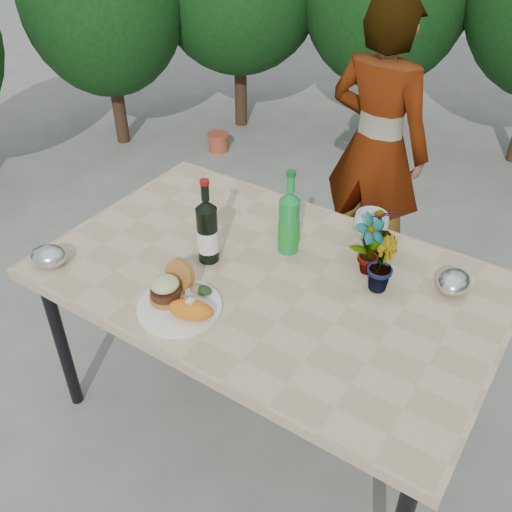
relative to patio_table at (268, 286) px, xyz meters
The scene contains 17 objects.
ground 0.69m from the patio_table, ahead, with size 80.00×80.00×0.00m, color slate.
patio_table is the anchor object (origin of this frame).
dinner_plate 0.36m from the patio_table, 114.44° to the right, with size 0.28×0.28×0.01m, color white.
burger_stack 0.38m from the patio_table, 123.71° to the right, with size 0.11×0.16×0.11m.
sweet_potato 0.36m from the patio_table, 102.75° to the right, with size 0.15×0.08×0.06m, color orange.
grilled_veg 0.27m from the patio_table, 119.48° to the right, with size 0.08×0.05×0.03m.
wine_bottle 0.29m from the patio_table, 168.63° to the right, with size 0.08×0.08×0.33m.
sparkling_water 0.24m from the patio_table, 96.17° to the left, with size 0.08×0.08×0.33m.
plastic_cup 0.28m from the patio_table, behind, with size 0.07×0.07×0.10m, color white.
seedling_left 0.39m from the patio_table, 35.67° to the left, with size 0.12×0.08×0.23m, color #2D5B1F.
seedling_mid 0.41m from the patio_table, 23.16° to the left, with size 0.11×0.09×0.20m, color #275E20.
seedling_right 0.44m from the patio_table, 47.57° to the left, with size 0.12×0.12×0.22m, color #26551D.
blue_bowl 0.47m from the patio_table, 64.12° to the left, with size 0.13×0.13×0.10m, color silver.
foil_packet_left 0.80m from the patio_table, 150.20° to the right, with size 0.13×0.11×0.08m, color silver.
foil_packet_right 0.64m from the patio_table, 25.24° to the left, with size 0.13×0.11×0.08m, color silver.
person 1.15m from the patio_table, 94.76° to the left, with size 0.55×0.36×1.50m, color #A77253.
terracotta_pot 2.59m from the patio_table, 131.34° to the left, with size 0.17×0.17×0.14m.
Camera 1 is at (0.84, -1.34, 2.02)m, focal length 40.00 mm.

